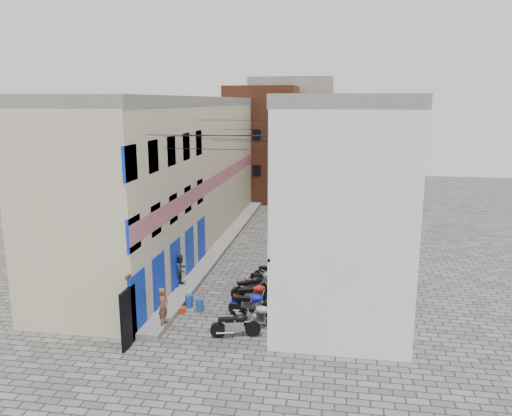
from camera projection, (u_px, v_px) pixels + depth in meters
The scene contains 21 objects.
ground at pixel (200, 346), 18.24m from camera, with size 90.00×90.00×0.00m, color #4F4D4A.
plinth at pixel (225, 242), 31.08m from camera, with size 0.90×26.00×0.25m, color slate.
building_left at pixel (177, 172), 30.58m from camera, with size 5.10×27.00×9.00m.
building_right at pixel (342, 176), 29.02m from camera, with size 5.94×26.00×9.00m.
building_far_brick_left at pixel (262, 144), 44.51m from camera, with size 6.00×6.00×10.00m, color brown.
building_far_brick_right at pixel (319, 154), 45.84m from camera, with size 5.00×6.00×8.00m, color brown.
building_far_concrete at pixel (291, 134), 49.87m from camera, with size 8.00×5.00×11.00m, color slate.
far_shopfront at pixel (280, 192), 42.29m from camera, with size 2.00×0.30×2.40m, color black.
overhead_wires at pixel (239, 135), 24.11m from camera, with size 5.80×13.02×1.32m.
motorcycle_a at pixel (235, 323), 18.80m from camera, with size 0.61×1.92×1.11m, color black, non-canonical shape.
motorcycle_b at pixel (257, 314), 19.62m from camera, with size 0.61×1.93×1.12m, color #AEAEB3, non-canonical shape.
motorcycle_c at pixel (252, 303), 20.68m from camera, with size 0.62×1.97×1.14m, color #0C16B8, non-canonical shape.
motorcycle_d at pixel (254, 294), 21.63m from camera, with size 0.63×2.00×1.16m, color #B1150C, non-canonical shape.
motorcycle_e at pixel (252, 285), 22.52m from camera, with size 0.65×2.07×1.20m, color black, non-canonical shape.
motorcycle_f at pixel (264, 279), 23.48m from camera, with size 0.59×1.88×1.09m, color #A5A4A9, non-canonical shape.
motorcycle_g at pixel (272, 271), 24.52m from camera, with size 0.60×1.89×1.09m, color black, non-canonical shape.
person_a at pixel (163, 306), 19.27m from camera, with size 0.54×0.36×1.49m, color brown.
person_b at pixel (181, 270), 23.43m from camera, with size 0.73×0.57×1.51m, color #2C3042.
water_jug_near at pixel (200, 305), 21.22m from camera, with size 0.34×0.34×0.53m, color #204CA3.
water_jug_far at pixel (189, 301), 21.62m from camera, with size 0.35×0.35×0.55m, color #224BAE.
red_crate at pixel (181, 310), 21.04m from camera, with size 0.39×0.29×0.24m, color #C3370D.
Camera 1 is at (4.80, -16.20, 8.78)m, focal length 35.00 mm.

